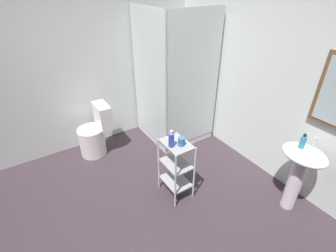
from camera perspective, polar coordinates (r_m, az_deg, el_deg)
name	(u,v)px	position (r m, az deg, el deg)	size (l,w,h in m)	color
ground_plane	(143,221)	(2.93, -5.78, -20.96)	(4.20, 4.20, 0.02)	#382C33
wall_back	(276,80)	(3.23, 23.78, 9.69)	(4.20, 0.14, 2.50)	white
wall_left	(76,66)	(3.73, -20.57, 12.96)	(0.10, 4.20, 2.50)	white
shower_stall	(173,112)	(3.92, 1.10, 3.31)	(0.92, 0.92, 2.00)	white
pedestal_sink	(300,167)	(2.98, 28.24, -8.39)	(0.46, 0.37, 0.81)	white
sink_faucet	(315,142)	(2.93, 30.82, -3.16)	(0.03, 0.03, 0.10)	silver
toilet	(95,134)	(3.78, -16.56, -1.89)	(0.37, 0.49, 0.76)	white
storage_cart	(176,165)	(2.89, 1.88, -8.96)	(0.38, 0.28, 0.74)	silver
hand_soap_bottle	(303,142)	(2.82, 28.73, -3.22)	(0.06, 0.06, 0.16)	#389ED1
shampoo_bottle_blue	(171,140)	(2.60, 0.77, -3.19)	(0.06, 0.06, 0.20)	#354CBA
rinse_cup	(181,142)	(2.65, 3.10, -3.60)	(0.07, 0.07, 0.10)	#3870B2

